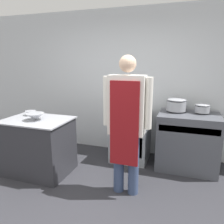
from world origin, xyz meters
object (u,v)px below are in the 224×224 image
object	(u,v)px
mixing_bowl	(35,117)
sauce_pot	(202,108)
stove	(187,141)
fridge_unit	(131,136)
stock_pot	(176,104)
person_cook	(127,118)

from	to	relation	value
mixing_bowl	sauce_pot	distance (m)	2.65
stove	fridge_unit	xyz separation A→B (m)	(-0.97, 0.04, -0.03)
stove	sauce_pot	world-z (taller)	sauce_pot
stove	stock_pot	bearing A→B (deg)	150.92
stove	person_cook	xyz separation A→B (m)	(-0.77, -1.03, 0.58)
fridge_unit	mixing_bowl	size ratio (longest dim) A/B	3.17
fridge_unit	stock_pot	size ratio (longest dim) A/B	2.69
sauce_pot	stove	bearing A→B (deg)	-147.96
stock_pot	sauce_pot	size ratio (longest dim) A/B	1.37
stove	mixing_bowl	distance (m)	2.47
stock_pot	person_cook	bearing A→B (deg)	-115.98
mixing_bowl	sauce_pot	xyz separation A→B (m)	(2.42, 1.08, 0.08)
fridge_unit	stock_pot	distance (m)	0.98
person_cook	stock_pot	world-z (taller)	person_cook
person_cook	sauce_pot	size ratio (longest dim) A/B	7.75
stove	stock_pot	distance (m)	0.64
fridge_unit	stove	bearing A→B (deg)	-2.25
fridge_unit	person_cook	bearing A→B (deg)	-79.49
stove	mixing_bowl	size ratio (longest dim) A/B	3.47
sauce_pot	mixing_bowl	bearing A→B (deg)	-155.96
stove	sauce_pot	xyz separation A→B (m)	(0.19, 0.12, 0.55)
mixing_bowl	stock_pot	size ratio (longest dim) A/B	0.85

